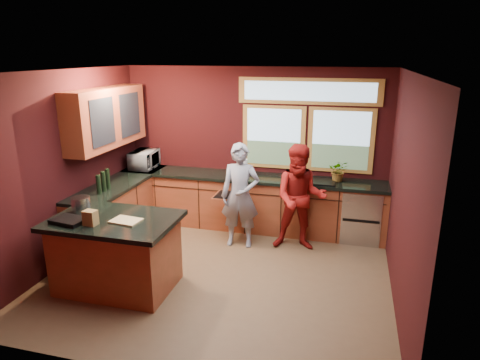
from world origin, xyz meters
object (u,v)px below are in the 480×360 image
at_px(person_grey, 240,196).
at_px(cutting_board, 126,221).
at_px(island, 117,253).
at_px(stock_pot, 81,204).
at_px(person_red, 300,198).

bearing_deg(person_grey, cutting_board, -125.99).
bearing_deg(island, person_grey, 53.51).
height_order(person_grey, stock_pot, person_grey).
distance_m(cutting_board, stock_pot, 0.78).
relative_size(person_grey, cutting_board, 4.65).
distance_m(person_red, stock_pot, 3.10).
distance_m(person_grey, person_red, 0.91).
relative_size(island, stock_pot, 6.46).
distance_m(island, person_grey, 2.04).
distance_m(person_grey, cutting_board, 1.95).
relative_size(island, cutting_board, 4.43).
bearing_deg(person_red, cutting_board, -143.02).
distance_m(person_grey, stock_pot, 2.29).
height_order(person_grey, person_red, person_red).
height_order(cutting_board, stock_pot, stock_pot).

